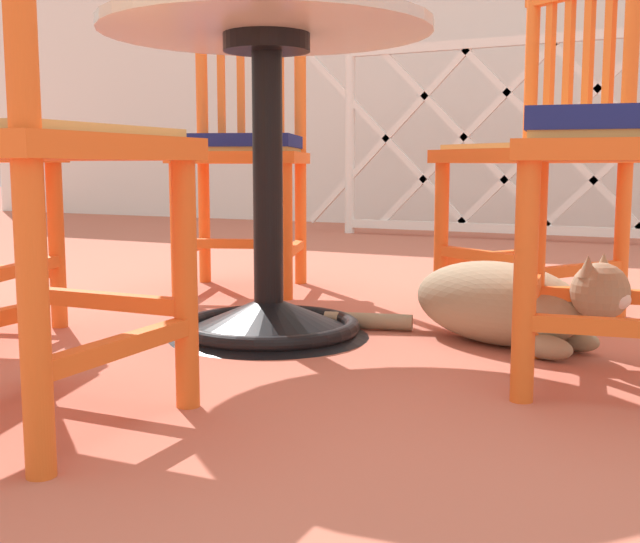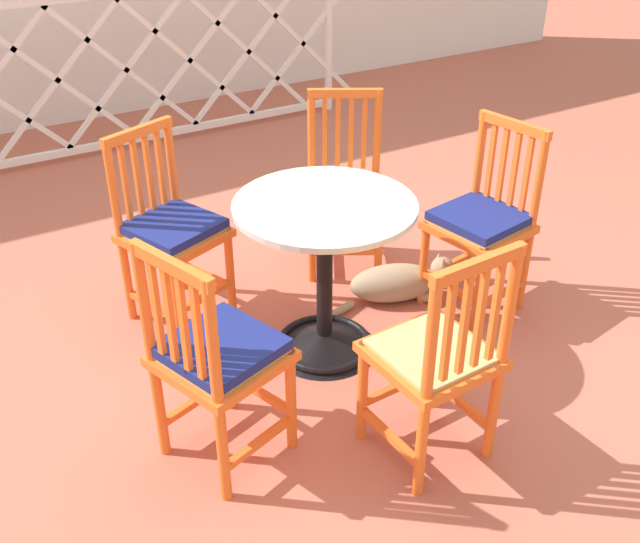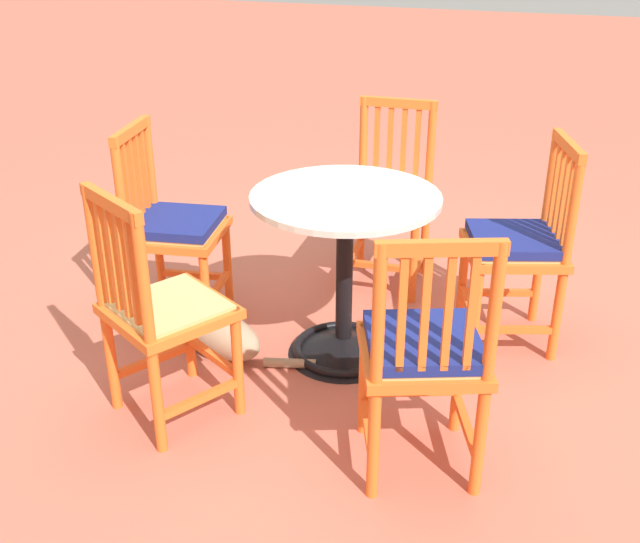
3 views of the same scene
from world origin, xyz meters
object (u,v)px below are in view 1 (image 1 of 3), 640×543
at_px(orange_chair_tucked_in, 540,156).
at_px(cafe_table, 268,218).
at_px(tabby_cat, 510,305).
at_px(orange_chair_by_planter, 11,146).
at_px(orange_chair_near_fence, 243,153).

bearing_deg(orange_chair_tucked_in, cafe_table, -128.59).
xyz_separation_m(cafe_table, tabby_cat, (0.54, 0.16, -0.19)).
height_order(orange_chair_by_planter, tabby_cat, orange_chair_by_planter).
bearing_deg(cafe_table, tabby_cat, 16.28).
bearing_deg(tabby_cat, orange_chair_tucked_in, 95.53).
bearing_deg(tabby_cat, orange_chair_near_fence, 155.79).
relative_size(cafe_table, orange_chair_near_fence, 0.83).
xyz_separation_m(orange_chair_tucked_in, tabby_cat, (0.04, -0.46, -0.34)).
relative_size(orange_chair_tucked_in, tabby_cat, 1.23).
xyz_separation_m(cafe_table, orange_chair_by_planter, (0.01, -0.75, 0.15)).
height_order(orange_chair_near_fence, orange_chair_by_planter, same).
height_order(orange_chair_tucked_in, orange_chair_near_fence, same).
relative_size(orange_chair_near_fence, tabby_cat, 1.23).
distance_m(cafe_table, orange_chair_by_planter, 0.77).
bearing_deg(cafe_table, orange_chair_near_fence, 127.07).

